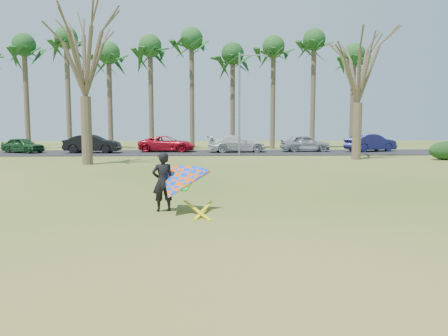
{
  "coord_description": "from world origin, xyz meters",
  "views": [
    {
      "loc": [
        -0.57,
        -12.4,
        2.6
      ],
      "look_at": [
        0.0,
        2.0,
        1.1
      ],
      "focal_mm": 35.0,
      "sensor_mm": 36.0,
      "label": 1
    }
  ],
  "objects_px": {
    "bare_tree_right": "(359,65)",
    "car_5": "(371,143)",
    "car_1": "(92,144)",
    "bare_tree_left": "(84,51)",
    "car_0": "(23,145)",
    "car_2": "(167,144)",
    "car_4": "(305,143)",
    "kite_flyer": "(176,184)",
    "streetlight": "(241,99)",
    "car_3": "(237,144)"
  },
  "relations": [
    {
      "from": "bare_tree_left",
      "to": "car_2",
      "type": "distance_m",
      "value": 13.19
    },
    {
      "from": "streetlight",
      "to": "kite_flyer",
      "type": "relative_size",
      "value": 3.35
    },
    {
      "from": "car_1",
      "to": "car_5",
      "type": "height_order",
      "value": "car_5"
    },
    {
      "from": "streetlight",
      "to": "kite_flyer",
      "type": "height_order",
      "value": "streetlight"
    },
    {
      "from": "car_2",
      "to": "car_5",
      "type": "xyz_separation_m",
      "value": [
        17.95,
        -0.39,
        0.09
      ]
    },
    {
      "from": "car_4",
      "to": "car_5",
      "type": "relative_size",
      "value": 0.92
    },
    {
      "from": "bare_tree_right",
      "to": "car_5",
      "type": "distance_m",
      "value": 10.28
    },
    {
      "from": "bare_tree_right",
      "to": "kite_flyer",
      "type": "relative_size",
      "value": 3.86
    },
    {
      "from": "car_1",
      "to": "car_3",
      "type": "height_order",
      "value": "car_1"
    },
    {
      "from": "bare_tree_right",
      "to": "car_2",
      "type": "bearing_deg",
      "value": 150.42
    },
    {
      "from": "car_0",
      "to": "car_2",
      "type": "relative_size",
      "value": 0.76
    },
    {
      "from": "car_1",
      "to": "kite_flyer",
      "type": "bearing_deg",
      "value": -157.15
    },
    {
      "from": "streetlight",
      "to": "car_5",
      "type": "relative_size",
      "value": 1.71
    },
    {
      "from": "car_3",
      "to": "car_5",
      "type": "bearing_deg",
      "value": -96.42
    },
    {
      "from": "bare_tree_left",
      "to": "car_3",
      "type": "xyz_separation_m",
      "value": [
        10.04,
        10.21,
        -6.13
      ]
    },
    {
      "from": "streetlight",
      "to": "car_4",
      "type": "distance_m",
      "value": 7.96
    },
    {
      "from": "bare_tree_left",
      "to": "car_5",
      "type": "relative_size",
      "value": 2.07
    },
    {
      "from": "car_2",
      "to": "car_4",
      "type": "bearing_deg",
      "value": -87.01
    },
    {
      "from": "bare_tree_left",
      "to": "kite_flyer",
      "type": "height_order",
      "value": "bare_tree_left"
    },
    {
      "from": "car_4",
      "to": "kite_flyer",
      "type": "xyz_separation_m",
      "value": [
        -9.58,
        -25.67,
        0.06
      ]
    },
    {
      "from": "car_0",
      "to": "bare_tree_right",
      "type": "bearing_deg",
      "value": -81.89
    },
    {
      "from": "bare_tree_left",
      "to": "car_0",
      "type": "height_order",
      "value": "bare_tree_left"
    },
    {
      "from": "bare_tree_left",
      "to": "streetlight",
      "type": "height_order",
      "value": "bare_tree_left"
    },
    {
      "from": "car_0",
      "to": "kite_flyer",
      "type": "bearing_deg",
      "value": -126.36
    },
    {
      "from": "car_0",
      "to": "car_2",
      "type": "distance_m",
      "value": 12.09
    },
    {
      "from": "car_4",
      "to": "car_5",
      "type": "distance_m",
      "value": 5.79
    },
    {
      "from": "bare_tree_left",
      "to": "car_0",
      "type": "xyz_separation_m",
      "value": [
        -8.1,
        10.04,
        -6.22
      ]
    },
    {
      "from": "car_0",
      "to": "streetlight",
      "type": "bearing_deg",
      "value": -76.25
    },
    {
      "from": "bare_tree_left",
      "to": "bare_tree_right",
      "type": "height_order",
      "value": "bare_tree_left"
    },
    {
      "from": "car_2",
      "to": "car_4",
      "type": "distance_m",
      "value": 12.16
    },
    {
      "from": "streetlight",
      "to": "car_3",
      "type": "xyz_separation_m",
      "value": [
        -0.12,
        3.21,
        -3.68
      ]
    },
    {
      "from": "car_0",
      "to": "car_1",
      "type": "distance_m",
      "value": 5.93
    },
    {
      "from": "bare_tree_left",
      "to": "car_5",
      "type": "height_order",
      "value": "bare_tree_left"
    },
    {
      "from": "streetlight",
      "to": "car_2",
      "type": "distance_m",
      "value": 8.25
    },
    {
      "from": "car_1",
      "to": "streetlight",
      "type": "bearing_deg",
      "value": -99.03
    },
    {
      "from": "bare_tree_right",
      "to": "car_2",
      "type": "height_order",
      "value": "bare_tree_right"
    },
    {
      "from": "bare_tree_right",
      "to": "car_3",
      "type": "relative_size",
      "value": 1.84
    },
    {
      "from": "bare_tree_left",
      "to": "car_5",
      "type": "xyz_separation_m",
      "value": [
        21.9,
        10.58,
        -6.08
      ]
    },
    {
      "from": "bare_tree_right",
      "to": "car_1",
      "type": "bearing_deg",
      "value": 161.63
    },
    {
      "from": "bare_tree_left",
      "to": "car_1",
      "type": "xyz_separation_m",
      "value": [
        -2.18,
        9.7,
        -6.1
      ]
    },
    {
      "from": "car_4",
      "to": "car_3",
      "type": "bearing_deg",
      "value": 92.47
    },
    {
      "from": "car_2",
      "to": "kite_flyer",
      "type": "relative_size",
      "value": 2.06
    },
    {
      "from": "car_1",
      "to": "car_5",
      "type": "bearing_deg",
      "value": -84.59
    },
    {
      "from": "car_0",
      "to": "bare_tree_left",
      "type": "bearing_deg",
      "value": -117.92
    },
    {
      "from": "kite_flyer",
      "to": "streetlight",
      "type": "bearing_deg",
      "value": 80.6
    },
    {
      "from": "car_2",
      "to": "kite_flyer",
      "type": "height_order",
      "value": "kite_flyer"
    },
    {
      "from": "car_2",
      "to": "car_0",
      "type": "bearing_deg",
      "value": 98.22
    },
    {
      "from": "bare_tree_right",
      "to": "car_4",
      "type": "height_order",
      "value": "bare_tree_right"
    },
    {
      "from": "streetlight",
      "to": "car_2",
      "type": "bearing_deg",
      "value": 147.37
    },
    {
      "from": "car_0",
      "to": "car_2",
      "type": "bearing_deg",
      "value": -62.39
    }
  ]
}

